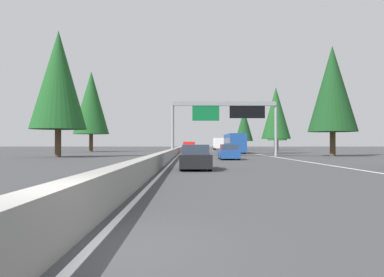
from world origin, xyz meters
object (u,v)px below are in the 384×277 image
at_px(sedan_near_center, 195,158).
at_px(conifer_right_far, 277,123).
at_px(bus_far_right, 234,143).
at_px(sedan_distant_a, 190,146).
at_px(minivan_mid_left, 190,146).
at_px(sedan_mid_center, 190,146).
at_px(conifer_left_mid, 91,103).
at_px(conifer_right_near, 332,89).
at_px(sign_gantry_overhead, 226,113).
at_px(conifer_left_near, 58,80).
at_px(conifer_right_distant, 244,125).
at_px(pickup_far_center, 189,147).
at_px(box_truck_distant_b, 219,143).
at_px(sedan_near_right, 229,152).
at_px(conifer_right_mid, 276,113).

distance_m(sedan_near_center, conifer_right_far, 77.70).
xyz_separation_m(bus_far_right, sedan_distant_a, (59.42, 7.16, -1.03)).
height_order(minivan_mid_left, sedan_mid_center, minivan_mid_left).
bearing_deg(conifer_left_mid, conifer_right_near, -127.05).
bearing_deg(sign_gantry_overhead, conifer_left_near, 95.88).
relative_size(sedan_mid_center, conifer_right_distant, 0.44).
bearing_deg(sedan_distant_a, conifer_left_near, 169.19).
height_order(conifer_right_near, conifer_left_mid, conifer_left_mid).
bearing_deg(sedan_near_center, pickup_far_center, 0.56).
bearing_deg(box_truck_distant_b, conifer_left_near, 158.25).
distance_m(sedan_near_right, pickup_far_center, 28.23).
relative_size(sign_gantry_overhead, sedan_distant_a, 2.88).
relative_size(conifer_right_near, conifer_right_mid, 1.30).
distance_m(sedan_distant_a, conifer_right_near, 77.63).
bearing_deg(sedan_near_center, conifer_right_near, -33.36).
relative_size(sign_gantry_overhead, sedan_near_center, 2.88).
distance_m(sedan_near_right, conifer_right_far, 62.07).
bearing_deg(bus_far_right, conifer_right_near, -146.54).
distance_m(conifer_right_far, conifer_left_near, 63.47).
height_order(box_truck_distant_b, bus_far_right, bus_far_right).
distance_m(sign_gantry_overhead, box_truck_distant_b, 54.12).
xyz_separation_m(sign_gantry_overhead, conifer_right_near, (1.92, -13.42, 3.12)).
relative_size(conifer_right_mid, conifer_left_mid, 0.68).
distance_m(sedan_mid_center, conifer_left_near, 87.10).
relative_size(minivan_mid_left, conifer_left_mid, 0.32).
bearing_deg(pickup_far_center, conifer_left_near, 144.35).
bearing_deg(conifer_left_mid, conifer_right_mid, -112.11).
xyz_separation_m(sedan_near_right, conifer_right_far, (59.29, -17.44, 5.81)).
relative_size(sedan_near_right, bus_far_right, 0.38).
relative_size(minivan_mid_left, conifer_right_mid, 0.48).
bearing_deg(conifer_right_distant, sedan_distant_a, 27.53).
relative_size(pickup_far_center, conifer_left_mid, 0.36).
bearing_deg(conifer_left_mid, conifer_right_distant, -55.47).
bearing_deg(sign_gantry_overhead, bus_far_right, -9.53).
height_order(sedan_near_center, sedan_mid_center, same).
height_order(minivan_mid_left, conifer_right_near, conifer_right_near).
distance_m(minivan_mid_left, conifer_right_mid, 52.89).
relative_size(bus_far_right, conifer_left_near, 0.79).
relative_size(sign_gantry_overhead, conifer_left_near, 0.88).
distance_m(sedan_near_right, sedan_distant_a, 86.39).
bearing_deg(conifer_right_mid, sedan_near_center, 161.78).
distance_m(minivan_mid_left, conifer_right_near, 67.91).
xyz_separation_m(conifer_right_mid, conifer_right_far, (33.83, -7.46, 0.11)).
distance_m(conifer_right_mid, conifer_right_far, 34.64).
bearing_deg(conifer_right_near, conifer_right_distant, 4.97).
bearing_deg(conifer_left_near, pickup_far_center, -35.65).
xyz_separation_m(conifer_right_near, conifer_left_mid, (27.57, 36.52, 1.03)).
bearing_deg(conifer_right_mid, pickup_far_center, 79.75).
bearing_deg(box_truck_distant_b, sedan_distant_a, 17.21).
bearing_deg(sedan_mid_center, conifer_left_mid, 160.67).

